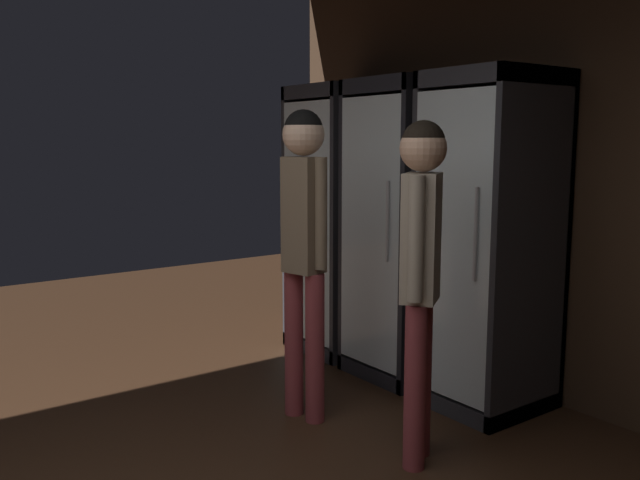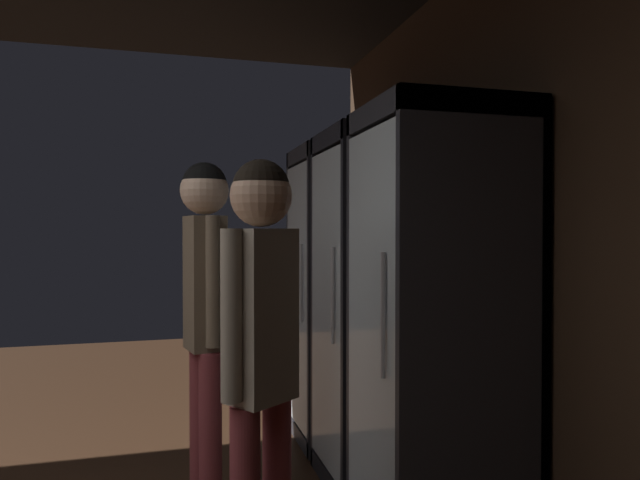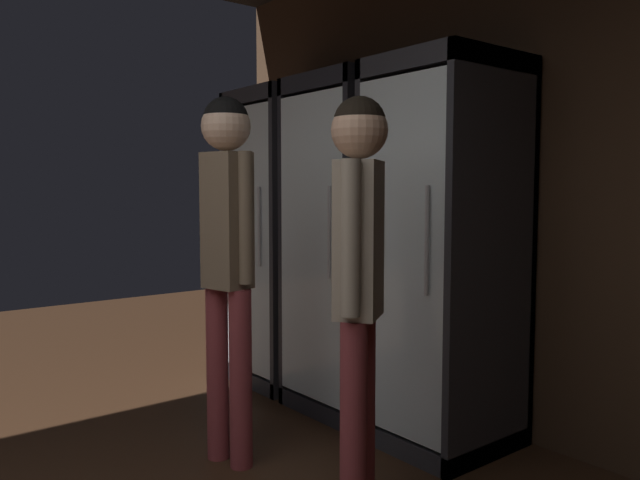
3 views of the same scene
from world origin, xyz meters
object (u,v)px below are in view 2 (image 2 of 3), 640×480
at_px(cooler_center, 448,330).
at_px(shopper_far, 261,335).
at_px(cooler_far_left, 350,296).
at_px(shopper_near, 205,297).
at_px(cooler_left, 389,311).

distance_m(cooler_center, shopper_far, 0.94).
xyz_separation_m(cooler_center, shopper_far, (0.29, -0.89, 0.08)).
bearing_deg(shopper_far, cooler_far_left, 152.10).
bearing_deg(shopper_far, shopper_near, -169.26).
relative_size(cooler_far_left, shopper_far, 1.18).
bearing_deg(cooler_left, shopper_near, -77.75).
relative_size(cooler_center, shopper_near, 1.13).
bearing_deg(cooler_far_left, shopper_near, -48.42).
xyz_separation_m(cooler_center, shopper_near, (-0.47, -1.04, 0.13)).
distance_m(cooler_far_left, cooler_center, 1.40).
height_order(cooler_far_left, cooler_center, same).
relative_size(cooler_left, cooler_center, 1.00).
relative_size(cooler_center, shopper_far, 1.18).
xyz_separation_m(cooler_far_left, shopper_near, (0.92, -1.04, 0.13)).
bearing_deg(cooler_center, cooler_far_left, 179.94).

